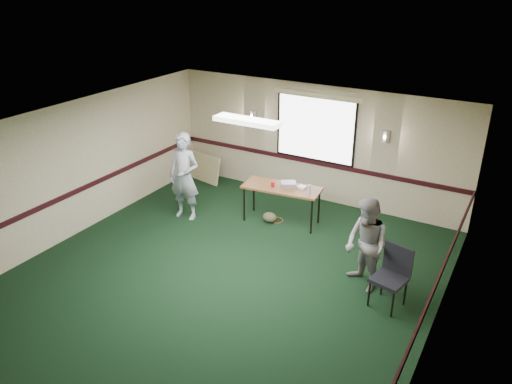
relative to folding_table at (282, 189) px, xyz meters
The scene contains 13 objects.
ground 2.64m from the folding_table, 88.11° to the right, with size 8.00×8.00×0.00m, color black.
room_shell 0.92m from the folding_table, 78.36° to the right, with size 8.00×8.02×8.00m.
folding_table is the anchor object (origin of this frame).
projector 0.18m from the folding_table, 32.94° to the left, with size 0.31×0.26×0.10m, color gray.
game_console 0.43m from the folding_table, 21.38° to the left, with size 0.18×0.14×0.04m, color white.
red_cup 0.22m from the folding_table, 148.23° to the right, with size 0.07×0.07×0.11m, color #AD0B17.
water_bottle 0.66m from the folding_table, ahead, with size 0.06×0.06×0.19m, color #86AFDC.
duffel_bag 0.69m from the folding_table, 143.98° to the right, with size 0.31×0.23×0.22m, color #4E4B2D.
cable_coil 0.76m from the folding_table, behind, with size 0.29×0.29×0.01m, color #C23D18.
folded_table 3.13m from the folding_table, 159.83° to the left, with size 1.36×0.06×0.70m, color #9A875F.
conference_chair 3.29m from the folding_table, 30.14° to the right, with size 0.59×0.61×1.01m.
person_left 2.09m from the folding_table, 156.39° to the right, with size 0.70×0.46×1.91m, color #47679C.
person_right 2.72m from the folding_table, 31.83° to the right, with size 0.80×0.62×1.64m, color #6882A2.
Camera 1 is at (4.21, -6.02, 5.03)m, focal length 35.00 mm.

